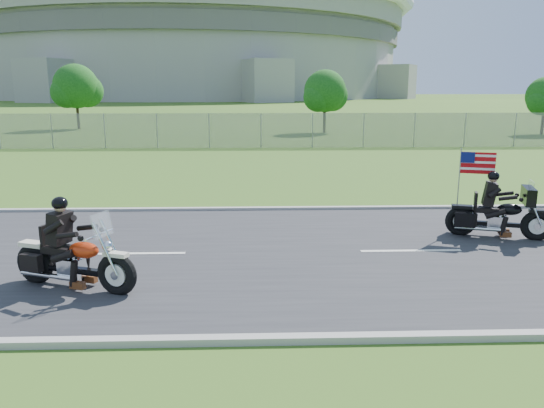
{
  "coord_description": "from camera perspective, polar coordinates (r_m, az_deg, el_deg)",
  "views": [
    {
      "loc": [
        0.6,
        -10.93,
        3.56
      ],
      "look_at": [
        0.97,
        0.0,
        1.11
      ],
      "focal_mm": 35.0,
      "sensor_mm": 36.0,
      "label": 1
    }
  ],
  "objects": [
    {
      "name": "ground",
      "position": [
        11.51,
        -4.84,
        -5.43
      ],
      "size": [
        420.0,
        420.0,
        0.0
      ],
      "primitive_type": "plane",
      "color": "#2C4E18",
      "rests_on": "ground"
    },
    {
      "name": "road",
      "position": [
        11.51,
        -4.84,
        -5.34
      ],
      "size": [
        120.0,
        8.0,
        0.04
      ],
      "primitive_type": "cube",
      "color": "#28282B",
      "rests_on": "ground"
    },
    {
      "name": "curb_north",
      "position": [
        15.4,
        -4.11,
        -0.57
      ],
      "size": [
        120.0,
        0.18,
        0.12
      ],
      "primitive_type": "cube",
      "color": "#9E9B93",
      "rests_on": "ground"
    },
    {
      "name": "curb_south",
      "position": [
        7.75,
        -6.36,
        -14.4
      ],
      "size": [
        120.0,
        0.18,
        0.12
      ],
      "primitive_type": "cube",
      "color": "#9E9B93",
      "rests_on": "ground"
    },
    {
      "name": "fence",
      "position": [
        31.54,
        -12.26,
        7.7
      ],
      "size": [
        60.0,
        0.03,
        2.0
      ],
      "primitive_type": "cube",
      "color": "gray",
      "rests_on": "ground"
    },
    {
      "name": "stadium",
      "position": [
        182.5,
        -8.75,
        16.29
      ],
      "size": [
        140.4,
        140.4,
        29.2
      ],
      "color": "#A3A099",
      "rests_on": "ground"
    },
    {
      "name": "tree_fence_near",
      "position": [
        41.33,
        5.77,
        11.77
      ],
      "size": [
        3.52,
        3.28,
        4.75
      ],
      "color": "#382316",
      "rests_on": "ground"
    },
    {
      "name": "tree_fence_mid",
      "position": [
        47.27,
        -20.28,
        11.57
      ],
      "size": [
        3.96,
        3.69,
        5.3
      ],
      "color": "#382316",
      "rests_on": "ground"
    },
    {
      "name": "motorcycle_lead",
      "position": [
        10.06,
        -20.68,
        -5.73
      ],
      "size": [
        2.41,
        1.19,
        1.69
      ],
      "rotation": [
        0.0,
        0.0,
        -0.36
      ],
      "color": "black",
      "rests_on": "ground"
    },
    {
      "name": "motorcycle_follow",
      "position": [
        13.58,
        23.18,
        -1.19
      ],
      "size": [
        2.35,
        1.12,
        2.01
      ],
      "rotation": [
        0.0,
        0.0,
        -0.3
      ],
      "color": "black",
      "rests_on": "ground"
    }
  ]
}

